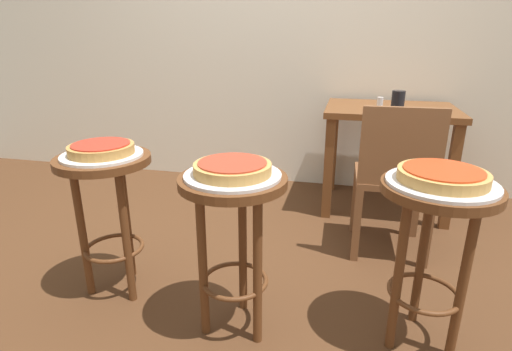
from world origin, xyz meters
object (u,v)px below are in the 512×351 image
object	(u,v)px
stool_foreground	(234,218)
pizza_leftside	(101,149)
condiment_shaker	(380,103)
serving_plate_middle	(441,183)
cup_near_edge	(398,101)
pizza_middle	(443,175)
stool_leftside	(107,192)
serving_plate_foreground	(233,175)
serving_plate_leftside	(102,155)
wooden_chair	(395,175)
pizza_foreground	(233,168)
stool_middle	(434,227)
dining_table	(389,126)

from	to	relation	value
stool_foreground	pizza_leftside	distance (m)	0.67
stool_foreground	condiment_shaker	world-z (taller)	condiment_shaker
serving_plate_middle	cup_near_edge	size ratio (longest dim) A/B	2.96
pizza_middle	stool_leftside	xyz separation A→B (m)	(-1.37, 0.04, -0.20)
serving_plate_foreground	serving_plate_middle	distance (m)	0.75
stool_leftside	serving_plate_leftside	size ratio (longest dim) A/B	1.93
wooden_chair	pizza_foreground	bearing A→B (deg)	-130.21
stool_leftside	condiment_shaker	distance (m)	1.78
stool_leftside	serving_plate_leftside	xyz separation A→B (m)	(0.00, 0.00, 0.17)
serving_plate_middle	stool_leftside	bearing A→B (deg)	178.42
pizza_middle	cup_near_edge	distance (m)	1.23
stool_middle	wooden_chair	xyz separation A→B (m)	(-0.08, 0.70, -0.04)
stool_foreground	serving_plate_leftside	bearing A→B (deg)	168.61
wooden_chair	pizza_middle	bearing A→B (deg)	-83.81
stool_leftside	cup_near_edge	size ratio (longest dim) A/B	5.23
serving_plate_middle	pizza_middle	world-z (taller)	pizza_middle
stool_middle	serving_plate_leftside	world-z (taller)	serving_plate_leftside
stool_middle	serving_plate_leftside	distance (m)	1.38
cup_near_edge	serving_plate_foreground	bearing A→B (deg)	-117.79
stool_foreground	serving_plate_foreground	distance (m)	0.17
stool_middle	dining_table	distance (m)	1.39
dining_table	wooden_chair	world-z (taller)	wooden_chair
serving_plate_foreground	wooden_chair	world-z (taller)	wooden_chair
serving_plate_foreground	cup_near_edge	world-z (taller)	cup_near_edge
stool_foreground	serving_plate_middle	size ratio (longest dim) A/B	1.77
stool_foreground	serving_plate_leftside	distance (m)	0.67
serving_plate_middle	wooden_chair	world-z (taller)	wooden_chair
stool_foreground	serving_plate_leftside	world-z (taller)	serving_plate_leftside
serving_plate_leftside	serving_plate_middle	bearing A→B (deg)	-1.58
condiment_shaker	cup_near_edge	bearing A→B (deg)	-40.03
stool_foreground	condiment_shaker	bearing A→B (deg)	67.10
stool_middle	condiment_shaker	world-z (taller)	condiment_shaker
stool_middle	pizza_middle	world-z (taller)	pizza_middle
dining_table	pizza_middle	bearing A→B (deg)	-87.14
dining_table	condiment_shaker	bearing A→B (deg)	-136.86
pizza_middle	condiment_shaker	xyz separation A→B (m)	(-0.15, 1.31, 0.05)
stool_foreground	wooden_chair	bearing A→B (deg)	49.79
stool_foreground	stool_middle	size ratio (longest dim) A/B	1.00
serving_plate_middle	serving_plate_leftside	distance (m)	1.37
serving_plate_middle	cup_near_edge	world-z (taller)	cup_near_edge
condiment_shaker	pizza_foreground	bearing A→B (deg)	-112.90
serving_plate_foreground	pizza_leftside	size ratio (longest dim) A/B	1.31
stool_middle	pizza_leftside	xyz separation A→B (m)	(-1.37, 0.04, 0.20)
condiment_shaker	serving_plate_foreground	bearing A→B (deg)	-112.90
pizza_foreground	pizza_middle	xyz separation A→B (m)	(0.74, 0.09, -0.00)
pizza_foreground	serving_plate_foreground	bearing A→B (deg)	90.00
pizza_middle	stool_foreground	bearing A→B (deg)	-173.13
stool_foreground	pizza_foreground	distance (m)	0.20
cup_near_edge	wooden_chair	size ratio (longest dim) A/B	0.15
dining_table	cup_near_edge	xyz separation A→B (m)	(0.02, -0.16, 0.20)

